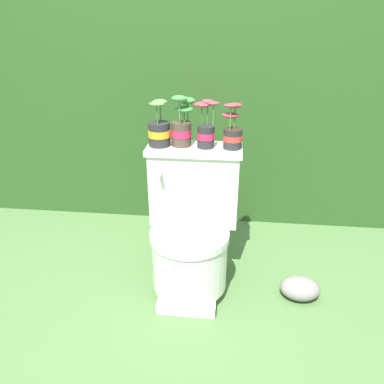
{
  "coord_description": "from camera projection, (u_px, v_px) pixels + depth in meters",
  "views": [
    {
      "loc": [
        0.22,
        -1.56,
        1.34
      ],
      "look_at": [
        0.04,
        0.13,
        0.54
      ],
      "focal_mm": 35.0,
      "sensor_mm": 36.0,
      "label": 1
    }
  ],
  "objects": [
    {
      "name": "potted_plant_left",
      "position": [
        159.0,
        131.0,
        1.88
      ],
      "size": [
        0.11,
        0.11,
        0.23
      ],
      "color": "#262628",
      "rests_on": "toilet"
    },
    {
      "name": "toilet",
      "position": [
        192.0,
        229.0,
        1.95
      ],
      "size": [
        0.49,
        0.53,
        0.74
      ],
      "color": "silver",
      "rests_on": "ground"
    },
    {
      "name": "hedge_backdrop",
      "position": [
        205.0,
        95.0,
        2.9
      ],
      "size": [
        4.18,
        1.1,
        1.58
      ],
      "color": "#284C1E",
      "rests_on": "ground"
    },
    {
      "name": "potted_plant_midright",
      "position": [
        233.0,
        133.0,
        1.84
      ],
      "size": [
        0.11,
        0.1,
        0.23
      ],
      "color": "#262628",
      "rests_on": "toilet"
    },
    {
      "name": "potted_plant_midleft",
      "position": [
        182.0,
        127.0,
        1.87
      ],
      "size": [
        0.12,
        0.11,
        0.26
      ],
      "color": "#47382D",
      "rests_on": "toilet"
    },
    {
      "name": "potted_plant_middle",
      "position": [
        206.0,
        130.0,
        1.85
      ],
      "size": [
        0.13,
        0.09,
        0.24
      ],
      "color": "#262628",
      "rests_on": "toilet"
    },
    {
      "name": "garden_stone",
      "position": [
        300.0,
        288.0,
        1.95
      ],
      "size": [
        0.21,
        0.17,
        0.11
      ],
      "color": "gray",
      "rests_on": "ground"
    },
    {
      "name": "ground_plane",
      "position": [
        182.0,
        293.0,
        2.0
      ],
      "size": [
        12.0,
        12.0,
        0.0
      ],
      "primitive_type": "plane",
      "color": "#4C703D"
    }
  ]
}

